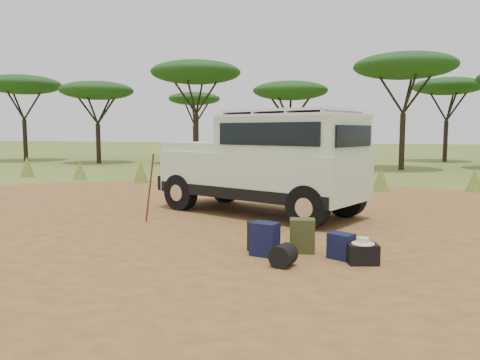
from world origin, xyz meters
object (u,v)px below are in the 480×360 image
(backpack_navy, at_px, (265,239))
(duffel_navy, at_px, (341,246))
(walking_staff, at_px, (150,188))
(backpack_black, at_px, (259,237))
(hard_case, at_px, (363,254))
(safari_vehicle, at_px, (266,165))
(backpack_olive, at_px, (302,236))

(backpack_navy, bearing_deg, duffel_navy, 19.85)
(walking_staff, height_order, backpack_navy, walking_staff)
(backpack_black, bearing_deg, walking_staff, 122.24)
(backpack_navy, bearing_deg, walking_staff, 159.46)
(hard_case, bearing_deg, safari_vehicle, 105.24)
(backpack_black, relative_size, duffel_navy, 1.23)
(backpack_black, bearing_deg, hard_case, -36.10)
(backpack_navy, relative_size, duffel_navy, 1.33)
(hard_case, bearing_deg, duffel_navy, 132.46)
(safari_vehicle, height_order, hard_case, safari_vehicle)
(duffel_navy, bearing_deg, backpack_navy, -144.65)
(safari_vehicle, xyz_separation_m, duffel_navy, (2.10, -3.57, -1.00))
(backpack_navy, height_order, backpack_olive, backpack_olive)
(safari_vehicle, relative_size, duffel_navy, 13.24)
(backpack_navy, bearing_deg, backpack_black, 134.68)
(walking_staff, relative_size, duffel_navy, 3.81)
(safari_vehicle, distance_m, duffel_navy, 4.26)
(backpack_olive, xyz_separation_m, duffel_navy, (0.65, -0.21, -0.08))
(backpack_black, distance_m, hard_case, 1.71)
(safari_vehicle, bearing_deg, walking_staff, -119.17)
(hard_case, bearing_deg, backpack_olive, 139.98)
(backpack_black, height_order, backpack_olive, backpack_olive)
(backpack_navy, distance_m, backpack_olive, 0.67)
(backpack_navy, bearing_deg, backpack_olive, 46.70)
(safari_vehicle, height_order, backpack_black, safari_vehicle)
(walking_staff, relative_size, backpack_navy, 2.85)
(backpack_olive, bearing_deg, duffel_navy, -28.30)
(backpack_olive, bearing_deg, hard_case, -32.61)
(backpack_black, xyz_separation_m, backpack_olive, (0.70, 0.15, 0.03))
(walking_staff, bearing_deg, backpack_navy, -91.96)
(hard_case, bearing_deg, backpack_navy, 161.24)
(backpack_olive, relative_size, hard_case, 1.29)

